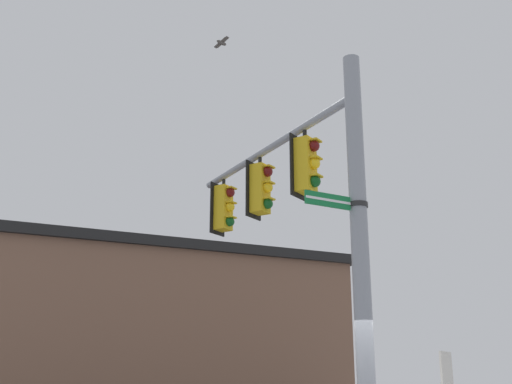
{
  "coord_description": "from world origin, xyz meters",
  "views": [
    {
      "loc": [
        9.38,
        4.17,
        1.5
      ],
      "look_at": [
        -1.57,
        -3.02,
        5.48
      ],
      "focal_mm": 45.29,
      "sensor_mm": 36.0,
      "label": 1
    }
  ],
  "objects_px": {
    "traffic_light_mid_outer": "(224,208)",
    "bird_flying": "(222,43)",
    "traffic_light_mid_inner": "(261,189)",
    "street_name_sign": "(346,203)",
    "traffic_light_nearest_pole": "(306,165)"
  },
  "relations": [
    {
      "from": "traffic_light_nearest_pole",
      "to": "street_name_sign",
      "type": "distance_m",
      "value": 1.9
    },
    {
      "from": "traffic_light_mid_inner",
      "to": "street_name_sign",
      "type": "bearing_deg",
      "value": 57.99
    },
    {
      "from": "traffic_light_nearest_pole",
      "to": "traffic_light_mid_outer",
      "type": "bearing_deg",
      "value": -117.4
    },
    {
      "from": "traffic_light_mid_inner",
      "to": "street_name_sign",
      "type": "relative_size",
      "value": 1.21
    },
    {
      "from": "traffic_light_mid_outer",
      "to": "street_name_sign",
      "type": "distance_m",
      "value": 5.08
    },
    {
      "from": "traffic_light_nearest_pole",
      "to": "traffic_light_mid_inner",
      "type": "xyz_separation_m",
      "value": [
        -0.79,
        -1.53,
        0.0
      ]
    },
    {
      "from": "traffic_light_mid_outer",
      "to": "street_name_sign",
      "type": "bearing_deg",
      "value": 59.6
    },
    {
      "from": "traffic_light_nearest_pole",
      "to": "traffic_light_mid_outer",
      "type": "relative_size",
      "value": 1.0
    },
    {
      "from": "traffic_light_nearest_pole",
      "to": "street_name_sign",
      "type": "height_order",
      "value": "traffic_light_nearest_pole"
    },
    {
      "from": "traffic_light_mid_outer",
      "to": "bird_flying",
      "type": "distance_m",
      "value": 4.02
    },
    {
      "from": "traffic_light_mid_inner",
      "to": "traffic_light_mid_outer",
      "type": "height_order",
      "value": "same"
    },
    {
      "from": "traffic_light_mid_inner",
      "to": "traffic_light_mid_outer",
      "type": "bearing_deg",
      "value": -117.4
    },
    {
      "from": "bird_flying",
      "to": "street_name_sign",
      "type": "bearing_deg",
      "value": 92.05
    },
    {
      "from": "traffic_light_nearest_pole",
      "to": "traffic_light_mid_outer",
      "type": "xyz_separation_m",
      "value": [
        -1.59,
        -3.07,
        0.0
      ]
    },
    {
      "from": "traffic_light_mid_outer",
      "to": "bird_flying",
      "type": "relative_size",
      "value": 3.47
    }
  ]
}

